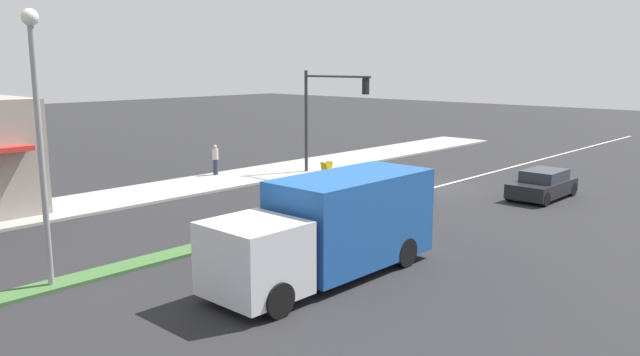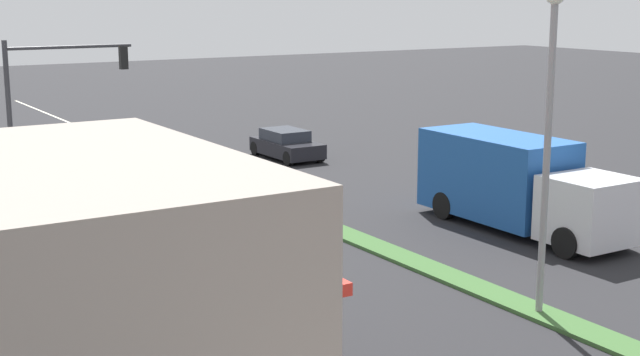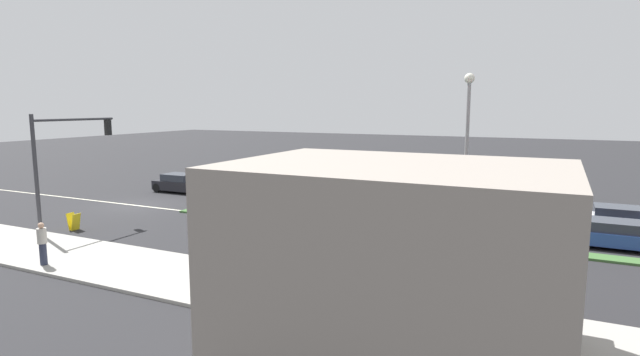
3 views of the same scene
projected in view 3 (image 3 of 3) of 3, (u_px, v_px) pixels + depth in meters
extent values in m
plane|color=#232326|center=(422.00, 238.00, 23.09)|extent=(160.00, 160.00, 0.00)
cube|color=#9E9B93|center=(362.00, 310.00, 14.84)|extent=(4.00, 73.00, 0.12)
cube|color=beige|center=(134.00, 205.00, 30.81)|extent=(0.16, 60.00, 0.01)
cube|color=gray|center=(395.00, 258.00, 12.06)|extent=(5.67, 7.86, 4.62)
cube|color=red|center=(427.00, 213.00, 14.83)|extent=(0.70, 6.29, 0.20)
cylinder|color=#333338|center=(36.00, 176.00, 22.82)|extent=(0.18, 0.18, 5.60)
cylinder|color=#333338|center=(75.00, 119.00, 24.46)|extent=(4.50, 0.12, 0.12)
cube|color=black|center=(108.00, 127.00, 26.27)|extent=(0.28, 0.24, 0.84)
sphere|color=red|center=(106.00, 122.00, 26.28)|extent=(0.18, 0.18, 0.18)
sphere|color=gold|center=(106.00, 127.00, 26.32)|extent=(0.18, 0.18, 0.18)
sphere|color=green|center=(106.00, 132.00, 26.36)|extent=(0.18, 0.18, 0.18)
cylinder|color=gray|center=(466.00, 163.00, 21.78)|extent=(0.16, 0.16, 7.00)
sphere|color=silver|center=(470.00, 78.00, 21.26)|extent=(0.44, 0.44, 0.44)
cylinder|color=#282D42|center=(43.00, 254.00, 18.84)|extent=(0.26, 0.26, 0.83)
cylinder|color=#B7B2A8|center=(42.00, 236.00, 18.73)|extent=(0.34, 0.34, 0.58)
sphere|color=tan|center=(41.00, 225.00, 18.68)|extent=(0.22, 0.22, 0.22)
cube|color=yellow|center=(72.00, 221.00, 24.67)|extent=(0.45, 0.21, 0.84)
cube|color=yellow|center=(76.00, 222.00, 24.53)|extent=(0.45, 0.21, 0.84)
cube|color=silver|center=(424.00, 194.00, 27.89)|extent=(2.28, 2.20, 1.90)
cube|color=#1E519E|center=(360.00, 183.00, 29.49)|extent=(2.40, 5.10, 2.60)
cylinder|color=black|center=(431.00, 204.00, 28.87)|extent=(0.28, 0.90, 0.90)
cylinder|color=black|center=(422.00, 211.00, 26.95)|extent=(0.28, 0.90, 0.90)
cylinder|color=black|center=(347.00, 197.00, 31.15)|extent=(0.28, 0.90, 0.90)
cylinder|color=black|center=(333.00, 203.00, 29.22)|extent=(0.28, 0.90, 0.90)
cube|color=silver|center=(624.00, 224.00, 23.82)|extent=(1.89, 4.07, 0.62)
cube|color=#2D333D|center=(620.00, 212.00, 23.83)|extent=(1.60, 2.24, 0.50)
cylinder|color=black|center=(586.00, 220.00, 25.28)|extent=(0.22, 0.69, 0.69)
cylinder|color=black|center=(587.00, 227.00, 23.77)|extent=(0.22, 0.69, 0.69)
cube|color=#284793|center=(618.00, 237.00, 21.56)|extent=(1.82, 4.47, 0.57)
cube|color=#2D333D|center=(613.00, 225.00, 21.58)|extent=(1.55, 2.46, 0.43)
cylinder|color=black|center=(570.00, 232.00, 23.09)|extent=(0.22, 0.60, 0.60)
cylinder|color=black|center=(570.00, 240.00, 21.64)|extent=(0.22, 0.60, 0.60)
cube|color=black|center=(181.00, 185.00, 35.45)|extent=(1.81, 3.86, 0.64)
cube|color=#2D333D|center=(179.00, 177.00, 35.45)|extent=(1.54, 2.12, 0.48)
cylinder|color=black|center=(206.00, 187.00, 35.54)|extent=(0.22, 0.64, 0.64)
cylinder|color=black|center=(191.00, 191.00, 34.11)|extent=(0.22, 0.64, 0.64)
cylinder|color=black|center=(173.00, 185.00, 36.84)|extent=(0.22, 0.64, 0.64)
cylinder|color=black|center=(157.00, 188.00, 35.41)|extent=(0.22, 0.64, 0.64)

